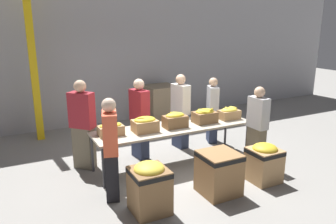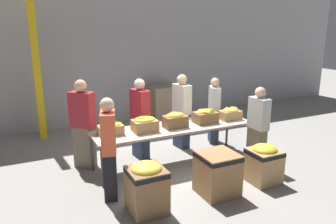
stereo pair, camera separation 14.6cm
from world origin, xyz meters
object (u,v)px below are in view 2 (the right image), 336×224
Objects in this scene: banana_box_3 at (205,116)px; volunteer_0 at (214,111)px; banana_box_0 at (110,128)px; donation_bin_0 at (147,186)px; volunteer_4 at (83,125)px; banana_box_1 at (145,124)px; volunteer_3 at (109,149)px; banana_box_2 at (175,120)px; donation_bin_2 at (264,162)px; volunteer_5 at (140,119)px; banana_box_4 at (230,113)px; volunteer_2 at (182,112)px; donation_bin_1 at (217,172)px; support_pillar at (35,55)px; pallet_stack_0 at (163,104)px; volunteer_1 at (258,127)px; sorting_table at (174,129)px.

banana_box_3 is 1.05m from volunteer_0.
banana_box_0 is 0.57× the size of donation_bin_0.
banana_box_3 is at bearing 30.28° from volunteer_4.
banana_box_1 is 1.12m from volunteer_3.
banana_box_2 is 1.78m from donation_bin_2.
banana_box_0 is 0.67m from volunteer_4.
volunteer_5 is (-1.85, -0.11, 0.06)m from volunteer_0.
volunteer_2 is at bearing 131.62° from banana_box_4.
banana_box_2 is 1.43m from donation_bin_1.
banana_box_3 is 4.14m from support_pillar.
banana_box_2 is at bearing -110.33° from pallet_stack_0.
banana_box_4 is at bearing -38.75° from support_pillar.
banana_box_4 is at bearing -84.91° from pallet_stack_0.
volunteer_1 reaches higher than donation_bin_0.
donation_bin_0 is (-2.59, -0.66, -0.36)m from volunteer_1.
banana_box_2 is 1.59m from volunteer_0.
banana_box_4 is 0.11× the size of support_pillar.
donation_bin_0 is 4.53m from support_pillar.
banana_box_3 is at bearing 105.79° from donation_bin_2.
banana_box_3 is at bearing 49.30° from volunteer_5.
volunteer_0 is at bearing -79.96° from pallet_stack_0.
banana_box_0 is 0.42× the size of pallet_stack_0.
banana_box_0 is 3.53m from pallet_stack_0.
volunteer_3 is 4.29m from pallet_stack_0.
banana_box_4 is 2.85m from volunteer_3.
banana_box_1 is 3.36m from support_pillar.
donation_bin_0 is at bearing 180.00° from donation_bin_2.
banana_box_4 is at bearing -2.40° from banana_box_0.
banana_box_1 is at bearing 179.50° from banana_box_3.
support_pillar reaches higher than volunteer_4.
volunteer_0 reaches higher than donation_bin_2.
volunteer_2 is 0.96× the size of volunteer_4.
sorting_table is at bearing 26.24° from volunteer_5.
pallet_stack_0 is at bearing -0.02° from support_pillar.
volunteer_4 is 3.41m from pallet_stack_0.
volunteer_3 reaches higher than pallet_stack_0.
banana_box_2 is 1.04× the size of banana_box_4.
volunteer_2 is at bearing 103.14° from donation_bin_2.
volunteer_0 is at bearing -47.25° from volunteer_3.
pallet_stack_0 is at bearing -19.98° from volunteer_3.
volunteer_5 is at bearing 125.33° from banana_box_2.
volunteer_4 reaches higher than banana_box_1.
volunteer_2 reaches higher than sorting_table.
volunteer_2 is at bearing -70.74° from volunteer_0.
volunteer_2 is at bearing 49.84° from volunteer_4.
banana_box_2 is at bearing 128.66° from donation_bin_2.
volunteer_1 is at bearing 14.40° from donation_bin_0.
volunteer_1 is at bearing -73.58° from volunteer_3.
volunteer_4 is (-3.07, 1.32, 0.08)m from volunteer_1.
banana_box_1 is 0.66m from volunteer_5.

